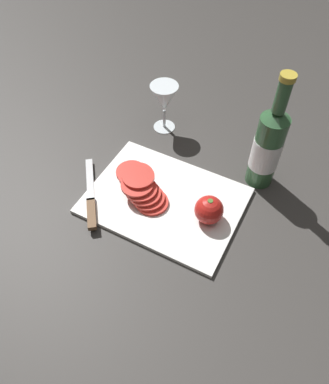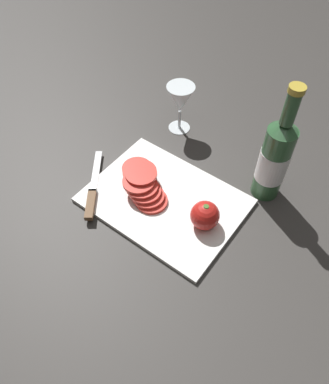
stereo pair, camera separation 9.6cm
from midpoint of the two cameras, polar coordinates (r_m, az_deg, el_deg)
ground_plane at (r=0.97m, az=1.54°, el=-2.95°), size 3.00×3.00×0.00m
cutting_board at (r=0.98m, az=-2.78°, el=-1.49°), size 0.40×0.29×0.01m
wine_bottle at (r=0.97m, az=12.72°, el=6.53°), size 0.07×0.07×0.33m
wine_glass at (r=1.13m, az=-2.54°, el=13.75°), size 0.08×0.08×0.15m
whole_tomato at (r=0.92m, az=3.84°, el=-2.92°), size 0.07×0.07×0.07m
knife at (r=0.99m, az=-13.86°, el=-2.35°), size 0.16×0.21×0.01m
tomato_slice_stack_near at (r=0.97m, az=-5.86°, el=-0.43°), size 0.13×0.09×0.04m
tomato_slice_stack_far at (r=1.01m, az=-7.29°, el=2.53°), size 0.13×0.12×0.05m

